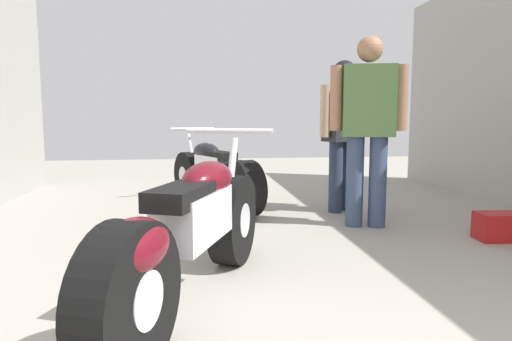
{
  "coord_description": "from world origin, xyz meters",
  "views": [
    {
      "loc": [
        -0.64,
        -0.48,
        1.01
      ],
      "look_at": [
        -0.15,
        3.12,
        0.58
      ],
      "focal_mm": 31.22,
      "sensor_mm": 36.0,
      "label": 1
    }
  ],
  "objects": [
    {
      "name": "mechanic_in_blue",
      "position": [
        0.92,
        3.43,
        0.98
      ],
      "size": [
        0.7,
        0.36,
        1.74
      ],
      "color": "#384766",
      "rests_on": "ground_plane"
    },
    {
      "name": "motorcycle_black_naked",
      "position": [
        -0.42,
        4.54,
        0.37
      ],
      "size": [
        1.0,
        1.83,
        0.89
      ],
      "color": "black",
      "rests_on": "ground_plane"
    },
    {
      "name": "red_toolbox",
      "position": [
        1.85,
        2.82,
        0.11
      ],
      "size": [
        0.39,
        0.26,
        0.23
      ],
      "primitive_type": "cube",
      "rotation": [
        0.0,
        0.0,
        -0.09
      ],
      "color": "#B21919",
      "rests_on": "ground_plane"
    },
    {
      "name": "mechanic_with_helmet",
      "position": [
        0.92,
        4.11,
        0.97
      ],
      "size": [
        0.61,
        0.39,
        1.61
      ],
      "color": "#2D3851",
      "rests_on": "ground_plane"
    },
    {
      "name": "ground_plane",
      "position": [
        0.0,
        3.11,
        0.0
      ],
      "size": [
        14.94,
        14.94,
        0.0
      ],
      "primitive_type": "plane",
      "color": "#9E998E"
    },
    {
      "name": "motorcycle_maroon_cruiser",
      "position": [
        -0.67,
        1.84,
        0.4
      ],
      "size": [
        0.97,
        1.94,
        0.94
      ],
      "color": "black",
      "rests_on": "ground_plane"
    }
  ]
}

